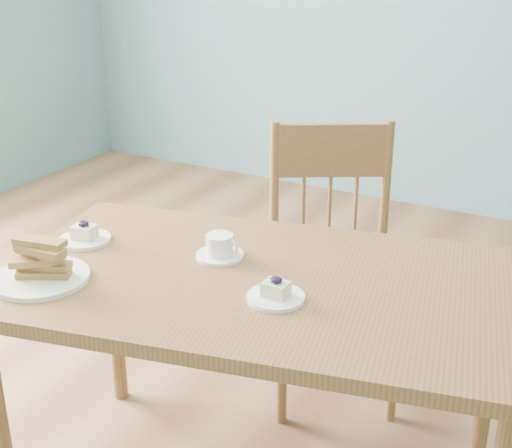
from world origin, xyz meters
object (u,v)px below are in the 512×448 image
(cheesecake_plate_near, at_px, (276,294))
(biscotti_plate, at_px, (40,267))
(coffee_cup, at_px, (220,248))
(cheesecake_plate_far, at_px, (85,236))
(dining_chair, at_px, (333,263))
(dining_table, at_px, (261,302))

(cheesecake_plate_near, height_order, biscotti_plate, biscotti_plate)
(cheesecake_plate_near, relative_size, coffee_cup, 1.08)
(biscotti_plate, bearing_deg, cheesecake_plate_far, 106.01)
(dining_chair, relative_size, biscotti_plate, 3.84)
(dining_table, xyz_separation_m, cheesecake_plate_far, (-0.56, -0.04, 0.09))
(coffee_cup, height_order, biscotti_plate, biscotti_plate)
(cheesecake_plate_near, xyz_separation_m, cheesecake_plate_far, (-0.65, 0.04, 0.00))
(dining_table, xyz_separation_m, dining_chair, (-0.06, 0.63, -0.16))
(dining_chair, xyz_separation_m, cheesecake_plate_far, (-0.50, -0.67, 0.25))
(cheesecake_plate_far, bearing_deg, coffee_cup, 13.92)
(dining_chair, bearing_deg, cheesecake_plate_near, -109.27)
(dining_chair, height_order, coffee_cup, dining_chair)
(dining_table, distance_m, cheesecake_plate_near, 0.15)
(coffee_cup, bearing_deg, biscotti_plate, -133.05)
(dining_table, relative_size, cheesecake_plate_near, 10.39)
(cheesecake_plate_near, height_order, cheesecake_plate_far, cheesecake_plate_far)
(dining_table, bearing_deg, coffee_cup, 147.98)
(cheesecake_plate_far, xyz_separation_m, biscotti_plate, (0.07, -0.25, 0.02))
(dining_table, bearing_deg, cheesecake_plate_near, -57.11)
(dining_chair, height_order, biscotti_plate, dining_chair)
(cheesecake_plate_far, relative_size, coffee_cup, 1.12)
(cheesecake_plate_near, relative_size, cheesecake_plate_far, 0.96)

